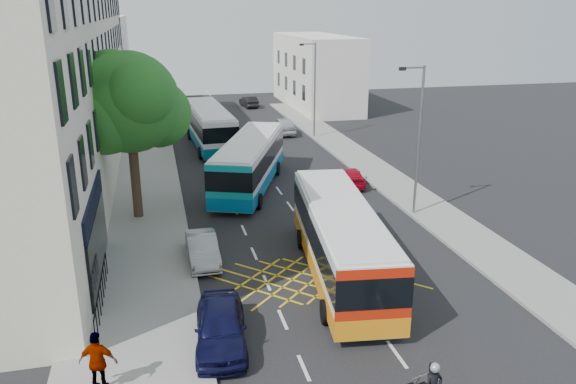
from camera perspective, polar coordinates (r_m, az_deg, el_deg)
ground at (r=19.71m, az=11.00°, el=-15.88°), size 120.00×120.00×0.00m
pavement_left at (r=31.66m, az=-14.91°, el=-2.49°), size 5.00×70.00×0.15m
pavement_right at (r=34.90m, az=12.28°, el=-0.35°), size 3.00×70.00×0.15m
terrace_main at (r=40.00m, az=-23.53°, el=10.75°), size 8.30×45.00×13.50m
terrace_far at (r=70.29m, az=-19.38°, el=12.39°), size 8.00×20.00×10.00m
building_right at (r=65.67m, az=2.82°, el=12.14°), size 6.00×18.00×8.00m
street_tree at (r=30.07m, az=-15.89°, el=8.65°), size 6.30×5.70×8.80m
lamp_near at (r=30.56m, az=13.03°, el=5.81°), size 1.45×0.15×8.00m
lamp_far at (r=49.01m, az=2.62°, el=10.80°), size 1.45×0.15×8.00m
railings at (r=22.61m, az=-18.44°, el=-9.68°), size 0.08×5.60×1.14m
bus_near at (r=23.78m, az=5.36°, el=-4.83°), size 3.98×11.44×3.15m
bus_mid at (r=35.39m, az=-3.92°, el=3.00°), size 6.52×11.47×3.17m
bus_far at (r=46.68m, az=-7.99°, el=6.65°), size 3.29×11.68×3.25m
parked_car_blue at (r=19.58m, az=-6.86°, el=-13.39°), size 2.12×4.38×1.44m
parked_car_silver at (r=25.64m, az=-8.69°, el=-5.74°), size 1.38×3.78×1.24m
red_hatchback at (r=36.47m, az=6.31°, el=1.57°), size 2.06×4.00×1.11m
distant_car_grey at (r=60.14m, az=-9.04°, el=8.25°), size 2.74×5.48×1.49m
distant_car_silver at (r=51.29m, az=-0.44°, el=6.77°), size 2.05×4.52×1.51m
distant_car_dark at (r=65.72m, az=-4.00°, el=9.16°), size 1.81×3.96×1.26m
pedestrian_far at (r=17.96m, az=-18.73°, el=-16.04°), size 1.22×0.74×1.94m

